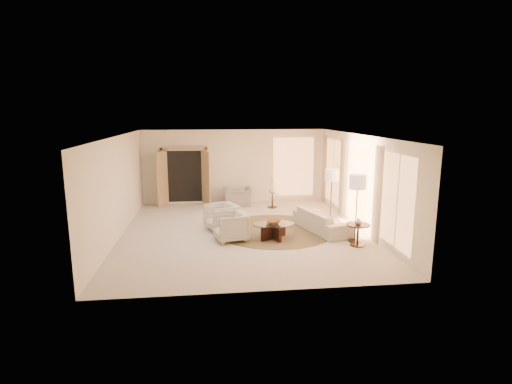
{
  "coord_description": "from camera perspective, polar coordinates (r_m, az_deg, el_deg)",
  "views": [
    {
      "loc": [
        -0.98,
        -11.21,
        3.44
      ],
      "look_at": [
        0.4,
        0.4,
        1.1
      ],
      "focal_mm": 28.0,
      "sensor_mm": 36.0,
      "label": 1
    }
  ],
  "objects": [
    {
      "name": "accent_chair",
      "position": [
        14.95,
        -2.66,
        -0.27
      ],
      "size": [
        1.01,
        0.66,
        0.88
      ],
      "primitive_type": "imported",
      "rotation": [
        0.0,
        0.0,
        3.15
      ],
      "color": "gray",
      "rests_on": "room"
    },
    {
      "name": "coffee_table",
      "position": [
        11.07,
        2.51,
        -5.32
      ],
      "size": [
        1.51,
        1.51,
        0.43
      ],
      "rotation": [
        0.0,
        0.0,
        -0.35
      ],
      "color": "black",
      "rests_on": "room"
    },
    {
      "name": "windows_right",
      "position": [
        12.33,
        14.4,
        1.2
      ],
      "size": [
        0.1,
        6.4,
        2.4
      ],
      "primitive_type": null,
      "color": "#F3A261",
      "rests_on": "room"
    },
    {
      "name": "sofa",
      "position": [
        11.92,
        9.44,
        -4.05
      ],
      "size": [
        1.38,
        2.28,
        0.62
      ],
      "primitive_type": "imported",
      "rotation": [
        0.0,
        0.0,
        1.85
      ],
      "color": "beige",
      "rests_on": "room"
    },
    {
      "name": "area_rug",
      "position": [
        11.93,
        2.64,
        -5.42
      ],
      "size": [
        4.52,
        4.52,
        0.01
      ],
      "primitive_type": "cylinder",
      "rotation": [
        0.0,
        0.0,
        0.35
      ],
      "color": "#3B2C19",
      "rests_on": "room"
    },
    {
      "name": "armchair_right",
      "position": [
        10.91,
        -3.67,
        -4.76
      ],
      "size": [
        0.93,
        0.97,
        0.85
      ],
      "primitive_type": "imported",
      "rotation": [
        0.0,
        0.0,
        -1.35
      ],
      "color": "beige",
      "rests_on": "room"
    },
    {
      "name": "window_back_corner",
      "position": [
        15.65,
        5.39,
        3.6
      ],
      "size": [
        1.7,
        0.1,
        2.4
      ],
      "primitive_type": null,
      "color": "#F3A261",
      "rests_on": "room"
    },
    {
      "name": "armchair_left",
      "position": [
        11.89,
        -4.96,
        -3.4
      ],
      "size": [
        1.04,
        1.07,
        0.85
      ],
      "primitive_type": "imported",
      "rotation": [
        0.0,
        0.0,
        -1.16
      ],
      "color": "beige",
      "rests_on": "room"
    },
    {
      "name": "french_doors",
      "position": [
        15.24,
        -10.17,
        2.19
      ],
      "size": [
        1.95,
        0.66,
        2.16
      ],
      "color": "tan",
      "rests_on": "room"
    },
    {
      "name": "bowl",
      "position": [
        11.02,
        2.52,
        -4.29
      ],
      "size": [
        0.46,
        0.46,
        0.09
      ],
      "primitive_type": "imported",
      "rotation": [
        0.0,
        0.0,
        0.21
      ],
      "color": "brown",
      "rests_on": "coffee_table"
    },
    {
      "name": "side_vase",
      "position": [
        14.55,
        2.36,
        0.37
      ],
      "size": [
        0.32,
        0.32,
        0.28
      ],
      "primitive_type": "imported",
      "rotation": [
        0.0,
        0.0,
        0.25
      ],
      "color": "white",
      "rests_on": "side_table"
    },
    {
      "name": "end_vase",
      "position": [
        10.73,
        14.43,
        -4.02
      ],
      "size": [
        0.18,
        0.18,
        0.18
      ],
      "primitive_type": "imported",
      "rotation": [
        0.0,
        0.0,
        0.04
      ],
      "color": "white",
      "rests_on": "end_table"
    },
    {
      "name": "floor_lamp_near",
      "position": [
        12.49,
        10.78,
        2.04
      ],
      "size": [
        0.42,
        0.42,
        1.73
      ],
      "rotation": [
        0.0,
        0.0,
        0.39
      ],
      "color": "black",
      "rests_on": "room"
    },
    {
      "name": "curtains_right",
      "position": [
        13.15,
        12.78,
        1.67
      ],
      "size": [
        0.06,
        5.2,
        2.6
      ],
      "primitive_type": null,
      "color": "tan",
      "rests_on": "room"
    },
    {
      "name": "end_table",
      "position": [
        10.81,
        14.36,
        -5.41
      ],
      "size": [
        0.61,
        0.61,
        0.58
      ],
      "rotation": [
        0.0,
        0.0,
        0.08
      ],
      "color": "black",
      "rests_on": "room"
    },
    {
      "name": "room",
      "position": [
        11.44,
        -1.75,
        1.03
      ],
      "size": [
        7.04,
        8.04,
        2.83
      ],
      "color": "beige",
      "rests_on": "ground"
    },
    {
      "name": "side_table",
      "position": [
        14.62,
        2.34,
        -0.98
      ],
      "size": [
        0.47,
        0.47,
        0.54
      ],
      "rotation": [
        0.0,
        0.0,
        -0.39
      ],
      "color": "black",
      "rests_on": "room"
    },
    {
      "name": "floor_lamp_far",
      "position": [
        10.84,
        14.3,
        0.96
      ],
      "size": [
        0.44,
        0.44,
        1.83
      ],
      "rotation": [
        0.0,
        0.0,
        0.26
      ],
      "color": "black",
      "rests_on": "room"
    }
  ]
}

